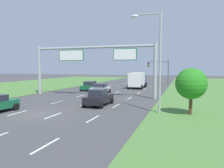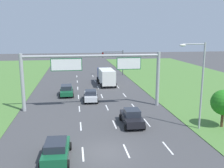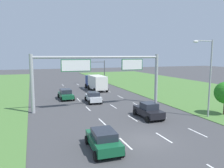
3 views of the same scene
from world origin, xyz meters
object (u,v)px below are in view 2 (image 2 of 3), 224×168
Objects in this scene: car_near_red at (91,96)px; roadside_tree_near at (224,103)px; car_far_ahead at (132,117)px; car_lead_silver at (56,150)px; box_truck at (106,76)px; sign_gantry at (93,70)px; car_mid_lane at (66,90)px; traffic_light_mast at (114,58)px; street_lamp at (199,79)px.

roadside_tree_near is (12.41, -11.86, 1.80)m from car_near_red.
car_far_ahead is 1.08× the size of roadside_tree_near.
roadside_tree_near reaches higher than car_lead_silver.
box_truck is (-0.05, 20.62, 0.80)m from car_far_ahead.
sign_gantry is (-3.41, 6.52, 4.09)m from car_far_ahead.
car_far_ahead is 0.24× the size of sign_gantry.
car_mid_lane reaches higher than car_near_red.
car_near_red is at bearing 110.86° from car_far_ahead.
street_lamp is at bearing -84.89° from traffic_light_mast.
car_mid_lane is at bearing -136.39° from box_truck.
car_lead_silver is 27.74m from box_truck.
street_lamp is at bearing -178.41° from roadside_tree_near.
car_lead_silver is at bearing -138.58° from car_far_ahead.
car_near_red is 5.30m from sign_gantry.
car_far_ahead is 0.55× the size of box_truck.
traffic_light_mast is 32.72m from street_lamp.
street_lamp reaches higher than box_truck.
box_truck is at bearing 43.59° from car_mid_lane.
car_near_red reaches higher than car_lead_silver.
car_far_ahead is 0.74× the size of traffic_light_mast.
sign_gantry is at bearing 145.17° from roadside_tree_near.
car_near_red is at bearing 92.68° from sign_gantry.
car_lead_silver is 16.69m from roadside_tree_near.
car_lead_silver is 19.81m from car_mid_lane.
car_far_ahead reaches higher than car_lead_silver.
street_lamp is (6.02, -22.71, 3.46)m from box_truck.
car_lead_silver is 14.47m from street_lamp.
car_lead_silver is 0.93× the size of car_mid_lane.
sign_gantry reaches higher than roadside_tree_near.
roadside_tree_near is at bearing -46.18° from car_mid_lane.
car_near_red is 0.97× the size of car_far_ahead.
traffic_light_mast reaches higher than roadside_tree_near.
car_mid_lane is 15.33m from car_far_ahead.
car_lead_silver is at bearing -165.49° from roadside_tree_near.
roadside_tree_near is at bearing -70.07° from box_truck.
box_truck reaches higher than car_far_ahead.
car_near_red is 0.54× the size of box_truck.
car_lead_silver is at bearing -92.19° from car_mid_lane.
traffic_light_mast is at bearing 70.97° from box_truck.
roadside_tree_near is at bearing -11.85° from car_far_ahead.
car_mid_lane reaches higher than car_lead_silver.
car_mid_lane is at bearing 91.71° from car_lead_silver.
sign_gantry is at bearing 137.50° from street_lamp.
traffic_light_mast is at bearing 74.87° from sign_gantry.
car_mid_lane is 8.97m from sign_gantry.
sign_gantry reaches higher than car_lead_silver.
street_lamp reaches higher than car_mid_lane.
street_lamp is at bearing -48.41° from car_near_red.
car_mid_lane is 0.58× the size of box_truck.
street_lamp is 2.20× the size of roadside_tree_near.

